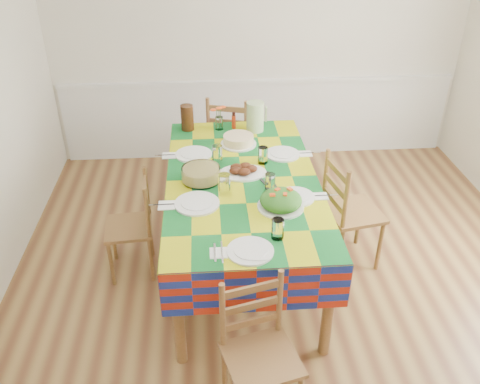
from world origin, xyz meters
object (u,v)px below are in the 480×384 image
tea_pitcher (187,118)px  chair_near (259,354)px  chair_far (231,142)px  chair_right (348,212)px  meat_platter (243,171)px  chair_left (134,226)px  dining_table (242,189)px  green_pitcher (255,117)px

tea_pitcher → chair_near: size_ratio=0.25×
chair_near → chair_far: 2.74m
chair_right → meat_platter: bearing=73.8°
chair_left → chair_right: (1.74, -0.01, 0.06)m
dining_table → green_pitcher: bearing=78.0°
meat_platter → green_pitcher: 0.83m
chair_right → dining_table: bearing=78.1°
chair_left → chair_right: size_ratio=0.88×
chair_near → dining_table: bearing=74.7°
dining_table → tea_pitcher: 1.05m
chair_near → chair_left: size_ratio=1.06×
chair_near → chair_left: chair_near is taller
meat_platter → chair_far: chair_far is taller
meat_platter → dining_table: bearing=-96.7°
chair_far → chair_left: size_ratio=1.15×
chair_right → chair_near: bearing=135.9°
chair_far → chair_left: 1.61m
chair_near → chair_right: chair_right is taller
tea_pitcher → chair_near: 2.40m
green_pitcher → chair_near: bearing=-95.0°
chair_far → chair_left: chair_far is taller
meat_platter → chair_left: 0.99m
tea_pitcher → dining_table: bearing=-65.4°
dining_table → green_pitcher: 0.92m
chair_far → chair_right: size_ratio=1.02×
dining_table → chair_left: size_ratio=2.48×
meat_platter → green_pitcher: green_pitcher is taller
meat_platter → chair_far: bearing=90.9°
green_pitcher → chair_left: size_ratio=0.31×
meat_platter → green_pitcher: (0.18, 0.81, 0.11)m
dining_table → meat_platter: (0.01, 0.07, 0.12)m
green_pitcher → dining_table: bearing=-102.0°
chair_near → meat_platter: bearing=74.4°
tea_pitcher → chair_right: tea_pitcher is taller
meat_platter → chair_right: 0.94m
dining_table → green_pitcher: green_pitcher is taller
chair_far → chair_right: (0.88, -1.38, -0.01)m
meat_platter → chair_left: meat_platter is taller
dining_table → tea_pitcher: size_ratio=9.27×
chair_far → chair_left: bearing=74.4°
dining_table → tea_pitcher: (-0.43, 0.94, 0.21)m
chair_near → tea_pitcher: bearing=85.5°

